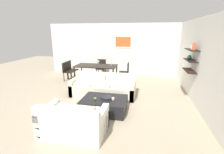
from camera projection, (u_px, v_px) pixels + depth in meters
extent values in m
plane|color=tan|center=(103.00, 99.00, 5.76)|extent=(18.00, 18.00, 0.00)
cube|color=silver|center=(125.00, 50.00, 8.67)|extent=(8.40, 0.06, 2.70)
cube|color=white|center=(123.00, 42.00, 8.54)|extent=(0.93, 0.02, 0.63)
cube|color=#E55926|center=(123.00, 42.00, 8.53)|extent=(0.79, 0.01, 0.51)
cube|color=silver|center=(196.00, 61.00, 5.37)|extent=(0.06, 8.20, 2.70)
cube|color=black|center=(192.00, 50.00, 5.35)|extent=(0.28, 0.90, 0.02)
cube|color=black|center=(190.00, 60.00, 5.44)|extent=(0.28, 0.90, 0.02)
cube|color=black|center=(189.00, 71.00, 5.53)|extent=(0.28, 0.90, 0.02)
cylinder|color=#D85933|center=(194.00, 46.00, 5.13)|extent=(0.10, 0.10, 0.22)
sphere|color=teal|center=(189.00, 57.00, 5.59)|extent=(0.14, 0.14, 0.14)
cylinder|color=silver|center=(192.00, 47.00, 5.37)|extent=(0.07, 0.07, 0.12)
cube|color=#4C1E19|center=(190.00, 71.00, 5.38)|extent=(0.20, 0.28, 0.03)
cube|color=beige|center=(103.00, 90.00, 6.00)|extent=(2.30, 0.90, 0.42)
cube|color=beige|center=(105.00, 77.00, 6.24)|extent=(2.30, 0.16, 0.36)
cube|color=beige|center=(75.00, 86.00, 6.18)|extent=(0.14, 0.90, 0.60)
cube|color=beige|center=(133.00, 90.00, 5.76)|extent=(0.14, 0.90, 0.60)
cube|color=beige|center=(85.00, 82.00, 6.02)|extent=(0.65, 0.70, 0.10)
cube|color=beige|center=(103.00, 84.00, 5.89)|extent=(0.65, 0.70, 0.10)
cube|color=beige|center=(121.00, 85.00, 5.76)|extent=(0.65, 0.70, 0.10)
cube|color=white|center=(100.00, 78.00, 6.10)|extent=(0.36, 0.13, 0.36)
cube|color=white|center=(74.00, 124.00, 3.76)|extent=(1.44, 0.90, 0.42)
cube|color=white|center=(65.00, 117.00, 3.31)|extent=(1.44, 0.16, 0.36)
cube|color=white|center=(102.00, 124.00, 3.61)|extent=(0.14, 0.90, 0.60)
cube|color=white|center=(48.00, 118.00, 3.87)|extent=(0.14, 0.90, 0.60)
cube|color=white|center=(86.00, 115.00, 3.67)|extent=(0.56, 0.70, 0.10)
cube|color=white|center=(63.00, 112.00, 3.79)|extent=(0.56, 0.70, 0.10)
cube|color=beige|center=(87.00, 115.00, 3.40)|extent=(0.36, 0.13, 0.36)
cube|color=black|center=(104.00, 105.00, 4.83)|extent=(1.29, 0.96, 0.38)
cylinder|color=black|center=(107.00, 97.00, 4.80)|extent=(0.38, 0.38, 0.05)
torus|color=black|center=(107.00, 97.00, 4.80)|extent=(0.39, 0.39, 0.02)
cylinder|color=silver|center=(113.00, 99.00, 4.69)|extent=(0.08, 0.08, 0.07)
sphere|color=#669E2D|center=(95.00, 99.00, 4.69)|extent=(0.08, 0.08, 0.08)
cube|color=black|center=(96.00, 66.00, 7.68)|extent=(1.93, 0.99, 0.04)
cylinder|color=black|center=(75.00, 75.00, 7.55)|extent=(0.06, 0.06, 0.71)
cylinder|color=black|center=(113.00, 77.00, 7.19)|extent=(0.06, 0.06, 0.71)
cylinder|color=black|center=(82.00, 71.00, 8.37)|extent=(0.06, 0.06, 0.71)
cylinder|color=black|center=(117.00, 72.00, 8.01)|extent=(0.06, 0.06, 0.71)
cube|color=black|center=(101.00, 68.00, 8.53)|extent=(0.44, 0.44, 0.04)
cube|color=black|center=(102.00, 63.00, 8.65)|extent=(0.44, 0.04, 0.43)
cylinder|color=black|center=(97.00, 73.00, 8.45)|extent=(0.04, 0.04, 0.41)
cylinder|color=black|center=(103.00, 74.00, 8.38)|extent=(0.04, 0.04, 0.41)
cylinder|color=black|center=(99.00, 72.00, 8.79)|extent=(0.04, 0.04, 0.41)
cylinder|color=black|center=(105.00, 72.00, 8.72)|extent=(0.04, 0.04, 0.41)
cube|color=black|center=(73.00, 70.00, 8.22)|extent=(0.44, 0.44, 0.04)
cube|color=black|center=(69.00, 65.00, 8.20)|extent=(0.04, 0.44, 0.43)
cylinder|color=black|center=(75.00, 75.00, 8.07)|extent=(0.04, 0.04, 0.41)
cylinder|color=black|center=(78.00, 73.00, 8.41)|extent=(0.04, 0.04, 0.41)
cylinder|color=black|center=(68.00, 75.00, 8.15)|extent=(0.04, 0.04, 0.41)
cylinder|color=black|center=(71.00, 73.00, 8.49)|extent=(0.04, 0.04, 0.41)
cube|color=black|center=(124.00, 72.00, 7.71)|extent=(0.44, 0.44, 0.04)
cube|color=black|center=(128.00, 68.00, 7.61)|extent=(0.04, 0.44, 0.43)
cylinder|color=black|center=(121.00, 76.00, 7.98)|extent=(0.04, 0.04, 0.41)
cylinder|color=black|center=(119.00, 78.00, 7.64)|extent=(0.04, 0.04, 0.41)
cylinder|color=black|center=(128.00, 76.00, 7.91)|extent=(0.04, 0.04, 0.41)
cylinder|color=black|center=(127.00, 78.00, 7.57)|extent=(0.04, 0.04, 0.41)
cube|color=black|center=(69.00, 72.00, 7.80)|extent=(0.44, 0.44, 0.04)
cube|color=black|center=(65.00, 67.00, 7.78)|extent=(0.04, 0.44, 0.43)
cylinder|color=black|center=(71.00, 78.00, 7.66)|extent=(0.04, 0.04, 0.41)
cylinder|color=black|center=(74.00, 76.00, 8.00)|extent=(0.04, 0.04, 0.41)
cylinder|color=black|center=(64.00, 77.00, 7.73)|extent=(0.04, 0.04, 0.41)
cylinder|color=black|center=(67.00, 75.00, 8.07)|extent=(0.04, 0.04, 0.41)
cylinder|color=silver|center=(111.00, 65.00, 7.65)|extent=(0.06, 0.06, 0.01)
cylinder|color=silver|center=(111.00, 65.00, 7.64)|extent=(0.01, 0.01, 0.06)
cylinder|color=silver|center=(111.00, 63.00, 7.62)|extent=(0.06, 0.06, 0.07)
cylinder|color=silver|center=(99.00, 64.00, 8.08)|extent=(0.06, 0.06, 0.01)
cylinder|color=silver|center=(99.00, 63.00, 8.07)|extent=(0.01, 0.01, 0.07)
cylinder|color=silver|center=(99.00, 61.00, 8.05)|extent=(0.08, 0.08, 0.09)
cylinder|color=silver|center=(83.00, 64.00, 7.93)|extent=(0.06, 0.06, 0.01)
cylinder|color=silver|center=(83.00, 63.00, 7.92)|extent=(0.01, 0.01, 0.07)
cylinder|color=silver|center=(83.00, 62.00, 7.90)|extent=(0.07, 0.07, 0.10)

